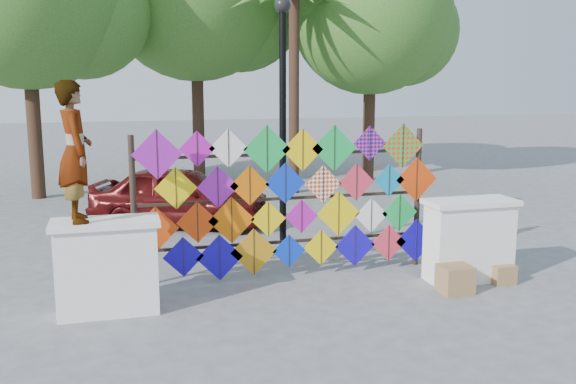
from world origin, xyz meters
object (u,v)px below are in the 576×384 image
Objects in this scene: vendor_woman at (75,152)px; sedan at (181,196)px; kite_rack at (290,201)px; lamppost at (283,103)px.

vendor_woman reaches higher than sedan.
lamppost is (0.21, 1.27, 1.47)m from kite_rack.
lamppost is at bearing -65.68° from vendor_woman.
vendor_woman is (-3.11, -0.93, 0.96)m from kite_rack.
kite_rack is 1.95m from lamppost.
lamppost reaches higher than kite_rack.
sedan is (-1.31, 4.01, -0.58)m from kite_rack.
kite_rack is 4.26m from sedan.
kite_rack is at bearing -82.58° from vendor_woman.
kite_rack is at bearing -138.87° from sedan.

